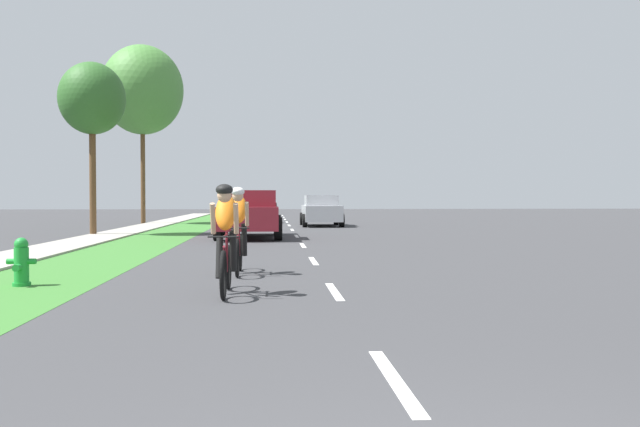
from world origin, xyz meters
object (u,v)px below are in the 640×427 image
(cyclist_lead, at_px, (226,238))
(street_tree_far, at_px, (142,90))
(pickup_maroon, at_px, (249,214))
(cyclist_trailing, at_px, (239,230))
(street_tree_near, at_px, (92,100))
(fire_hydrant_green, at_px, (21,263))
(sedan_silver, at_px, (321,210))

(cyclist_lead, height_order, street_tree_far, street_tree_far)
(pickup_maroon, bearing_deg, cyclist_lead, -89.60)
(cyclist_trailing, distance_m, pickup_maroon, 10.77)
(cyclist_lead, distance_m, street_tree_near, 17.01)
(cyclist_lead, relative_size, street_tree_far, 0.18)
(fire_hydrant_green, bearing_deg, street_tree_near, 100.73)
(cyclist_trailing, relative_size, street_tree_near, 0.27)
(street_tree_near, bearing_deg, street_tree_far, 91.31)
(sedan_silver, bearing_deg, pickup_maroon, -108.88)
(fire_hydrant_green, relative_size, cyclist_lead, 0.44)
(cyclist_lead, bearing_deg, fire_hydrant_green, 160.36)
(cyclist_lead, relative_size, street_tree_near, 0.27)
(fire_hydrant_green, height_order, sedan_silver, sedan_silver)
(fire_hydrant_green, xyz_separation_m, cyclist_lead, (3.26, -1.16, 0.44))
(fire_hydrant_green, height_order, cyclist_trailing, cyclist_trailing)
(sedan_silver, distance_m, street_tree_far, 11.82)
(street_tree_far, bearing_deg, cyclist_lead, -76.67)
(pickup_maroon, height_order, sedan_silver, pickup_maroon)
(pickup_maroon, height_order, street_tree_far, street_tree_far)
(cyclist_trailing, height_order, street_tree_near, street_tree_near)
(fire_hydrant_green, xyz_separation_m, pickup_maroon, (3.17, 12.13, 0.46))
(cyclist_trailing, height_order, sedan_silver, cyclist_trailing)
(sedan_silver, distance_m, street_tree_near, 12.48)
(cyclist_trailing, height_order, street_tree_far, street_tree_far)
(cyclist_trailing, bearing_deg, sedan_silver, 81.33)
(cyclist_lead, distance_m, pickup_maroon, 13.29)
(cyclist_lead, distance_m, cyclist_trailing, 2.52)
(fire_hydrant_green, distance_m, pickup_maroon, 12.54)
(sedan_silver, relative_size, street_tree_near, 0.67)
(fire_hydrant_green, xyz_separation_m, street_tree_far, (-2.94, 24.99, 6.80))
(sedan_silver, height_order, street_tree_far, street_tree_far)
(sedan_silver, height_order, street_tree_near, street_tree_near)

